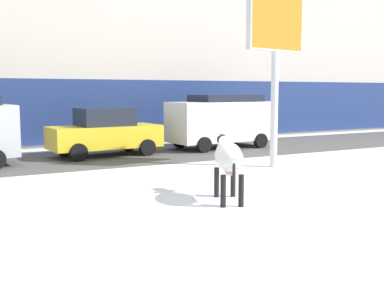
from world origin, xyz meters
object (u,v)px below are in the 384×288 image
(billboard, at_px, (276,33))
(car_yellow_sedan, at_px, (105,132))
(car_white_van, at_px, (221,120))
(cow_holstein, at_px, (229,157))

(billboard, xyz_separation_m, car_yellow_sedan, (-4.04, 5.23, -3.41))
(car_white_van, bearing_deg, car_yellow_sedan, -179.49)
(cow_holstein, distance_m, billboard, 6.13)
(billboard, distance_m, car_yellow_sedan, 7.44)
(billboard, bearing_deg, car_white_van, 77.17)
(cow_holstein, distance_m, car_yellow_sedan, 8.62)
(cow_holstein, distance_m, car_white_van, 10.05)
(car_white_van, bearing_deg, billboard, -102.83)
(cow_holstein, bearing_deg, billboard, 41.01)
(cow_holstein, height_order, billboard, billboard)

